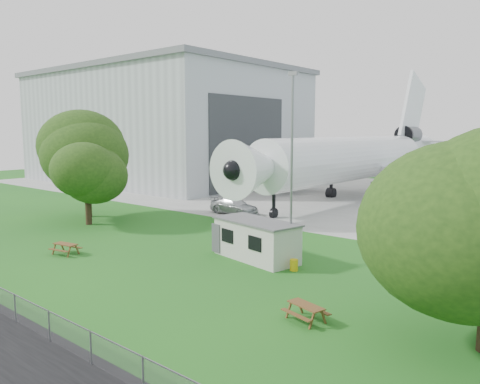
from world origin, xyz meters
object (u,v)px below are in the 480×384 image
Objects in this scene: hangar at (165,126)px; picnic_east at (306,321)px; site_cabin at (256,240)px; airliner at (355,157)px; picnic_west at (66,254)px.

picnic_east is at bearing -35.54° from hangar.
picnic_east is (8.03, -6.68, -1.31)m from site_cabin.
airliner is at bearing -0.22° from hangar.
picnic_west is at bearing -94.59° from airliner.
hangar reaches higher than site_cabin.
hangar is 36.21m from airliner.
hangar is at bearing 179.78° from airliner.
site_cabin is (43.83, -30.37, -8.09)m from hangar.
site_cabin is 10.52m from picnic_east.
hangar reaches higher than picnic_east.
hangar is 6.19× the size of site_cabin.
picnic_west is (-3.03, -37.78, -5.27)m from airliner.
picnic_west is at bearing -162.90° from picnic_east.
site_cabin is at bearing -75.42° from airliner.
airliner is 38.27m from picnic_west.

